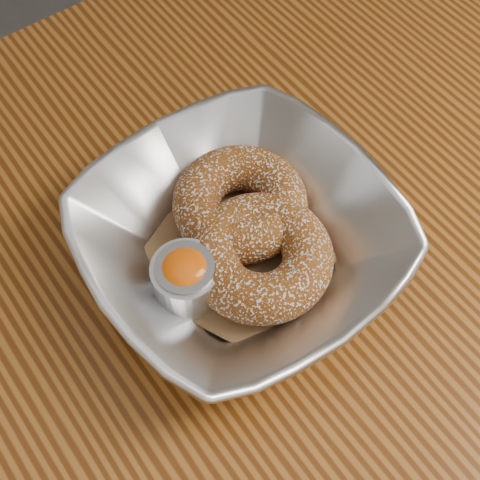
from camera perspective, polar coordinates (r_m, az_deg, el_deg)
ground_plane at (r=1.26m, az=1.44°, el=-19.63°), size 4.00×4.00×0.00m
table at (r=0.64m, az=2.71°, el=-8.08°), size 1.20×0.80×0.75m
serving_bowl at (r=0.53m, az=-0.00°, el=0.02°), size 0.25×0.25×0.06m
parchment at (r=0.55m, az=-0.00°, el=-1.12°), size 0.19×0.19×0.00m
donut_back at (r=0.55m, az=-0.00°, el=3.16°), size 0.14×0.14×0.04m
donut_front at (r=0.53m, az=1.78°, el=-1.44°), size 0.15×0.15×0.04m
ramekin at (r=0.52m, az=-4.63°, el=-3.24°), size 0.05×0.05×0.05m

